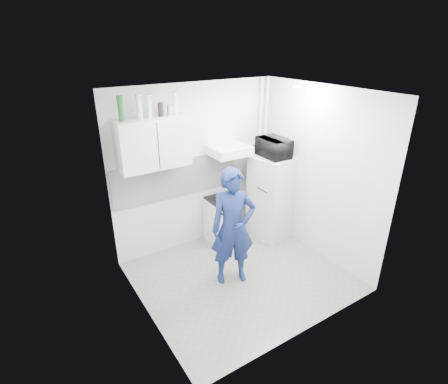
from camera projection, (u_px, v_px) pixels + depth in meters
floor at (241, 276)px, 5.07m from camera, size 2.80×2.80×0.00m
ceiling at (245, 92)px, 4.02m from camera, size 2.80×2.80×0.00m
wall_back at (197, 167)px, 5.51m from camera, size 2.80×0.00×2.80m
wall_left at (139, 223)px, 3.85m from camera, size 0.00×2.60×2.60m
wall_right at (319, 174)px, 5.23m from camera, size 0.00×2.60×2.60m
person at (233, 227)px, 4.69m from camera, size 0.71×0.58×1.67m
stove at (222, 220)px, 5.84m from camera, size 0.47×0.47×0.75m
fridge at (271, 197)px, 5.86m from camera, size 0.70×0.70×1.43m
stove_top at (222, 199)px, 5.69m from camera, size 0.45×0.45×0.03m
saucepan at (220, 197)px, 5.62m from camera, size 0.16×0.16×0.09m
microwave at (274, 148)px, 5.51m from camera, size 0.55×0.38×0.30m
bottle_a at (121, 108)px, 4.38m from camera, size 0.07×0.07×0.32m
bottle_c at (139, 107)px, 4.50m from camera, size 0.08×0.08×0.32m
bottle_d at (149, 106)px, 4.57m from camera, size 0.07×0.07×0.30m
canister_a at (161, 109)px, 4.67m from camera, size 0.08×0.08×0.19m
canister_b at (170, 110)px, 4.74m from camera, size 0.08×0.08×0.14m
bottle_e at (175, 103)px, 4.75m from camera, size 0.08×0.08×0.31m
upper_cabinet at (153, 143)px, 4.78m from camera, size 1.00×0.35×0.70m
range_hood at (229, 150)px, 5.43m from camera, size 0.60×0.50×0.14m
backsplash at (197, 173)px, 5.54m from camera, size 2.74×0.03×0.60m
pipe_a at (264, 155)px, 6.09m from camera, size 0.05×0.05×2.60m
pipe_b at (259, 156)px, 6.03m from camera, size 0.04×0.04×2.60m
ceiling_spot_fixture at (297, 87)px, 4.68m from camera, size 0.10×0.10×0.02m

